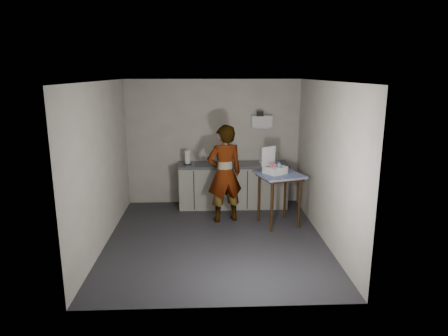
{
  "coord_description": "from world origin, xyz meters",
  "views": [
    {
      "loc": [
        -0.12,
        -6.24,
        2.74
      ],
      "look_at": [
        0.16,
        0.45,
        1.12
      ],
      "focal_mm": 32.0,
      "sensor_mm": 36.0,
      "label": 1
    }
  ],
  "objects_px": {
    "standing_man": "(225,174)",
    "bakery_box": "(274,168)",
    "side_table": "(279,181)",
    "dark_bottle": "(225,158)",
    "soda_can": "(231,161)",
    "dish_rack": "(269,160)",
    "kitchen_counter": "(233,186)",
    "paper_towel": "(187,158)",
    "soap_bottle": "(224,156)"
  },
  "relations": [
    {
      "from": "soda_can",
      "to": "paper_towel",
      "type": "xyz_separation_m",
      "value": [
        -0.89,
        -0.01,
        0.08
      ]
    },
    {
      "from": "kitchen_counter",
      "to": "standing_man",
      "type": "height_order",
      "value": "standing_man"
    },
    {
      "from": "dish_rack",
      "to": "paper_towel",
      "type": "bearing_deg",
      "value": -179.41
    },
    {
      "from": "paper_towel",
      "to": "bakery_box",
      "type": "height_order",
      "value": "bakery_box"
    },
    {
      "from": "standing_man",
      "to": "dish_rack",
      "type": "height_order",
      "value": "standing_man"
    },
    {
      "from": "dark_bottle",
      "to": "dish_rack",
      "type": "bearing_deg",
      "value": 0.38
    },
    {
      "from": "paper_towel",
      "to": "bakery_box",
      "type": "xyz_separation_m",
      "value": [
        1.6,
        -0.99,
        0.01
      ]
    },
    {
      "from": "paper_towel",
      "to": "bakery_box",
      "type": "bearing_deg",
      "value": -31.79
    },
    {
      "from": "paper_towel",
      "to": "dish_rack",
      "type": "xyz_separation_m",
      "value": [
        1.67,
        0.02,
        -0.07
      ]
    },
    {
      "from": "kitchen_counter",
      "to": "dish_rack",
      "type": "bearing_deg",
      "value": 0.35
    },
    {
      "from": "side_table",
      "to": "kitchen_counter",
      "type": "bearing_deg",
      "value": 109.2
    },
    {
      "from": "soda_can",
      "to": "bakery_box",
      "type": "xyz_separation_m",
      "value": [
        0.71,
        -1.0,
        0.09
      ]
    },
    {
      "from": "kitchen_counter",
      "to": "bakery_box",
      "type": "relative_size",
      "value": 4.76
    },
    {
      "from": "bakery_box",
      "to": "kitchen_counter",
      "type": "bearing_deg",
      "value": 88.18
    },
    {
      "from": "kitchen_counter",
      "to": "dark_bottle",
      "type": "height_order",
      "value": "dark_bottle"
    },
    {
      "from": "standing_man",
      "to": "bakery_box",
      "type": "relative_size",
      "value": 3.87
    },
    {
      "from": "standing_man",
      "to": "soda_can",
      "type": "height_order",
      "value": "standing_man"
    },
    {
      "from": "soda_can",
      "to": "dish_rack",
      "type": "bearing_deg",
      "value": 0.65
    },
    {
      "from": "soda_can",
      "to": "bakery_box",
      "type": "height_order",
      "value": "bakery_box"
    },
    {
      "from": "soda_can",
      "to": "kitchen_counter",
      "type": "bearing_deg",
      "value": 6.64
    },
    {
      "from": "side_table",
      "to": "paper_towel",
      "type": "distance_m",
      "value": 2.01
    },
    {
      "from": "paper_towel",
      "to": "dish_rack",
      "type": "height_order",
      "value": "paper_towel"
    },
    {
      "from": "soap_bottle",
      "to": "bakery_box",
      "type": "height_order",
      "value": "bakery_box"
    },
    {
      "from": "soda_can",
      "to": "dark_bottle",
      "type": "xyz_separation_m",
      "value": [
        -0.13,
        0.0,
        0.06
      ]
    },
    {
      "from": "soda_can",
      "to": "paper_towel",
      "type": "bearing_deg",
      "value": -179.46
    },
    {
      "from": "kitchen_counter",
      "to": "soda_can",
      "type": "bearing_deg",
      "value": -173.36
    },
    {
      "from": "dish_rack",
      "to": "bakery_box",
      "type": "bearing_deg",
      "value": -94.03
    },
    {
      "from": "soda_can",
      "to": "bakery_box",
      "type": "bearing_deg",
      "value": -54.7
    },
    {
      "from": "side_table",
      "to": "dish_rack",
      "type": "relative_size",
      "value": 2.34
    },
    {
      "from": "standing_man",
      "to": "dark_bottle",
      "type": "relative_size",
      "value": 7.93
    },
    {
      "from": "soda_can",
      "to": "dish_rack",
      "type": "xyz_separation_m",
      "value": [
        0.78,
        0.01,
        0.01
      ]
    },
    {
      "from": "soap_bottle",
      "to": "paper_towel",
      "type": "relative_size",
      "value": 1.05
    },
    {
      "from": "soap_bottle",
      "to": "dark_bottle",
      "type": "relative_size",
      "value": 1.33
    },
    {
      "from": "kitchen_counter",
      "to": "bakery_box",
      "type": "height_order",
      "value": "bakery_box"
    },
    {
      "from": "dark_bottle",
      "to": "dish_rack",
      "type": "height_order",
      "value": "dish_rack"
    },
    {
      "from": "standing_man",
      "to": "paper_towel",
      "type": "bearing_deg",
      "value": -64.27
    },
    {
      "from": "soda_can",
      "to": "soap_bottle",
      "type": "bearing_deg",
      "value": 178.06
    },
    {
      "from": "standing_man",
      "to": "bakery_box",
      "type": "distance_m",
      "value": 0.92
    },
    {
      "from": "side_table",
      "to": "bakery_box",
      "type": "relative_size",
      "value": 2.03
    },
    {
      "from": "dish_rack",
      "to": "bakery_box",
      "type": "distance_m",
      "value": 1.02
    },
    {
      "from": "dish_rack",
      "to": "dark_bottle",
      "type": "bearing_deg",
      "value": -179.62
    },
    {
      "from": "side_table",
      "to": "soda_can",
      "type": "xyz_separation_m",
      "value": [
        -0.8,
        1.06,
        0.13
      ]
    },
    {
      "from": "side_table",
      "to": "dark_bottle",
      "type": "bearing_deg",
      "value": 114.72
    },
    {
      "from": "kitchen_counter",
      "to": "paper_towel",
      "type": "height_order",
      "value": "paper_towel"
    },
    {
      "from": "soda_can",
      "to": "paper_towel",
      "type": "distance_m",
      "value": 0.9
    },
    {
      "from": "standing_man",
      "to": "soap_bottle",
      "type": "distance_m",
      "value": 0.84
    },
    {
      "from": "dark_bottle",
      "to": "bakery_box",
      "type": "bearing_deg",
      "value": -50.12
    },
    {
      "from": "soda_can",
      "to": "dish_rack",
      "type": "height_order",
      "value": "dish_rack"
    },
    {
      "from": "standing_man",
      "to": "dark_bottle",
      "type": "xyz_separation_m",
      "value": [
        0.04,
        0.82,
        0.11
      ]
    },
    {
      "from": "soda_can",
      "to": "dark_bottle",
      "type": "bearing_deg",
      "value": 178.77
    }
  ]
}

